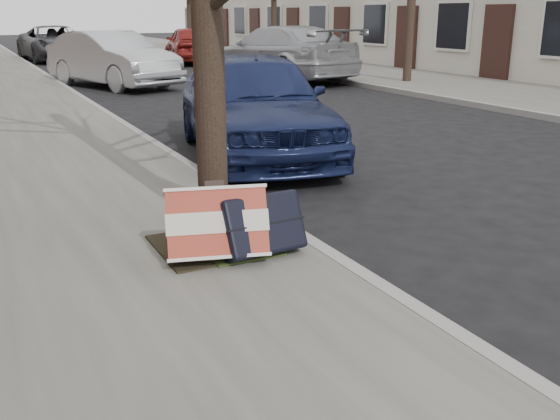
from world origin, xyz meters
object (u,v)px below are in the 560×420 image
suitcase_navy (261,224)px  car_near_front (254,103)px  car_near_mid (112,59)px  suitcase_red (217,224)px

suitcase_navy → car_near_front: car_near_front is taller
suitcase_navy → car_near_mid: 13.06m
suitcase_navy → car_near_front: 4.04m
suitcase_red → car_near_mid: car_near_mid is taller
suitcase_navy → car_near_front: size_ratio=0.15×
suitcase_navy → car_near_mid: bearing=78.3°
car_near_front → suitcase_navy: bearing=-100.9°
suitcase_red → suitcase_navy: suitcase_red is taller
suitcase_red → suitcase_navy: (0.33, -0.06, -0.03)m
suitcase_red → car_near_front: car_near_front is taller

